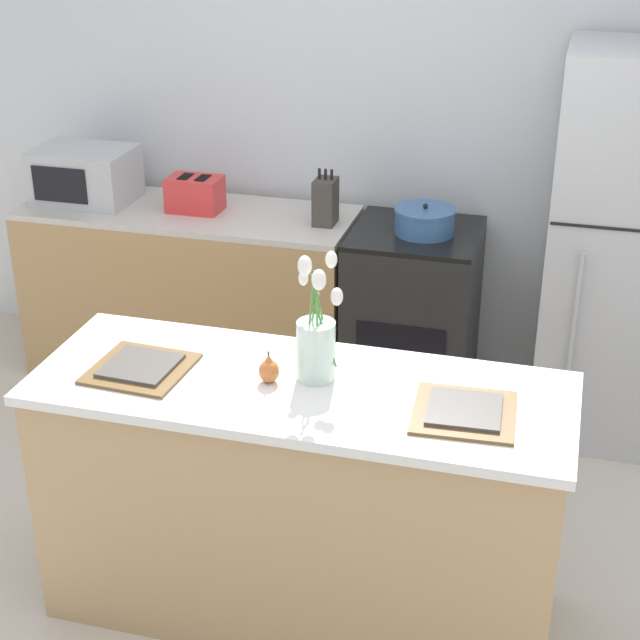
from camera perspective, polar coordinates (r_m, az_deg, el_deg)
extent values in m
plane|color=beige|center=(3.78, -1.04, -16.18)|extent=(10.00, 10.00, 0.00)
cube|color=silver|center=(4.91, 5.51, 11.70)|extent=(5.20, 0.08, 2.70)
cube|color=tan|center=(3.50, -1.10, -10.68)|extent=(1.76, 0.62, 0.90)
cube|color=silver|center=(3.24, -1.17, -4.03)|extent=(1.80, 0.66, 0.03)
cube|color=tan|center=(5.13, -7.47, 1.43)|extent=(1.68, 0.60, 0.88)
cube|color=beige|center=(4.96, -7.76, 6.22)|extent=(1.68, 0.60, 0.03)
cube|color=black|center=(4.83, 5.38, -0.01)|extent=(0.60, 0.60, 0.88)
cube|color=black|center=(4.65, 5.60, 5.04)|extent=(0.60, 0.60, 0.02)
cube|color=black|center=(4.58, 4.67, -1.97)|extent=(0.42, 0.01, 0.29)
cube|color=#B7BABC|center=(4.60, 17.34, 3.81)|extent=(0.68, 0.64, 1.80)
cube|color=black|center=(4.23, 17.76, 4.98)|extent=(0.67, 0.01, 0.01)
cylinder|color=#B2B5B7|center=(4.39, 14.48, -0.96)|extent=(0.02, 0.02, 0.78)
cylinder|color=silver|center=(3.22, -0.23, -1.79)|extent=(0.13, 0.13, 0.21)
cylinder|color=#4C9342|center=(3.18, 0.27, -0.74)|extent=(0.09, 0.02, 0.24)
ellipsoid|color=white|center=(3.11, 0.99, 1.37)|extent=(0.04, 0.04, 0.06)
cylinder|color=#4C9342|center=(3.19, 0.09, 0.27)|extent=(0.05, 0.10, 0.32)
ellipsoid|color=white|center=(3.16, 0.66, 3.53)|extent=(0.04, 0.04, 0.06)
cylinder|color=#4C9342|center=(3.21, -0.52, -0.22)|extent=(0.08, 0.07, 0.26)
ellipsoid|color=white|center=(3.19, -0.98, 2.43)|extent=(0.03, 0.03, 0.05)
cylinder|color=#4C9342|center=(3.16, -0.59, 0.02)|extent=(0.03, 0.03, 0.34)
ellipsoid|color=white|center=(3.08, -0.89, 3.17)|extent=(0.05, 0.05, 0.07)
cylinder|color=#4C9342|center=(3.16, -0.16, -0.35)|extent=(0.03, 0.06, 0.30)
ellipsoid|color=white|center=(3.06, -0.07, 2.35)|extent=(0.05, 0.05, 0.07)
ellipsoid|color=#C66B33|center=(3.23, -2.99, -2.99)|extent=(0.07, 0.07, 0.08)
cone|color=#C66B33|center=(3.21, -3.01, -2.29)|extent=(0.04, 0.04, 0.03)
cylinder|color=brown|center=(3.20, -3.01, -1.96)|extent=(0.01, 0.01, 0.02)
cube|color=brown|center=(3.37, -10.39, -2.79)|extent=(0.33, 0.33, 0.01)
cube|color=#514C47|center=(3.37, -10.41, -2.61)|extent=(0.24, 0.24, 0.01)
cube|color=brown|center=(3.10, 8.39, -5.35)|extent=(0.33, 0.33, 0.01)
cube|color=#514C47|center=(3.09, 8.41, -5.16)|extent=(0.24, 0.24, 0.01)
cube|color=red|center=(4.91, -7.28, 7.29)|extent=(0.26, 0.18, 0.17)
cube|color=black|center=(4.91, -7.84, 8.26)|extent=(0.05, 0.11, 0.01)
cube|color=black|center=(4.87, -6.84, 8.20)|extent=(0.05, 0.11, 0.01)
cube|color=black|center=(4.96, -8.81, 7.67)|extent=(0.02, 0.02, 0.02)
cylinder|color=#386093|center=(4.61, 6.11, 5.68)|extent=(0.28, 0.28, 0.11)
cylinder|color=#386093|center=(4.59, 6.15, 6.39)|extent=(0.29, 0.29, 0.01)
sphere|color=black|center=(4.58, 6.16, 6.61)|extent=(0.02, 0.02, 0.02)
cube|color=#B7BABC|center=(5.15, -13.51, 8.21)|extent=(0.48, 0.36, 0.27)
cube|color=black|center=(5.02, -14.93, 7.60)|extent=(0.29, 0.01, 0.18)
cube|color=#3D3833|center=(4.68, 0.32, 6.90)|extent=(0.10, 0.14, 0.22)
cylinder|color=black|center=(4.65, -0.04, 8.51)|extent=(0.01, 0.01, 0.05)
cylinder|color=black|center=(4.64, 0.32, 8.48)|extent=(0.01, 0.01, 0.05)
cylinder|color=black|center=(4.64, 0.68, 8.45)|extent=(0.01, 0.01, 0.05)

